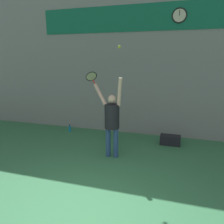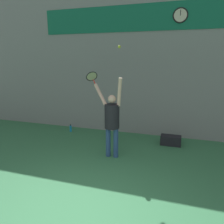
# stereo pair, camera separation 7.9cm
# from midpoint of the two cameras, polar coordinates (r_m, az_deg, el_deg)

# --- Properties ---
(back_wall) EXTENTS (18.00, 0.10, 5.00)m
(back_wall) POSITION_cam_midpoint_polar(r_m,az_deg,el_deg) (7.53, 5.79, 12.95)
(back_wall) COLOR gray
(back_wall) RESTS_ON ground_plane
(sponsor_banner) EXTENTS (6.55, 0.02, 0.82)m
(sponsor_banner) POSITION_cam_midpoint_polar(r_m,az_deg,el_deg) (7.58, 5.96, 23.26)
(sponsor_banner) COLOR #146B4C
(scoreboard_clock) EXTENTS (0.45, 0.04, 0.45)m
(scoreboard_clock) POSITION_cam_midpoint_polar(r_m,az_deg,el_deg) (7.42, 16.87, 23.00)
(scoreboard_clock) COLOR beige
(tennis_player) EXTENTS (0.93, 0.59, 2.14)m
(tennis_player) POSITION_cam_midpoint_polar(r_m,az_deg,el_deg) (5.71, -0.45, -1.70)
(tennis_player) COLOR #2D4C7F
(tennis_player) RESTS_ON ground_plane
(tennis_racket) EXTENTS (0.40, 0.42, 0.36)m
(tennis_racket) POSITION_cam_midpoint_polar(r_m,az_deg,el_deg) (6.29, -5.72, 9.13)
(tennis_racket) COLOR red
(tennis_ball) EXTENTS (0.07, 0.07, 0.07)m
(tennis_ball) POSITION_cam_midpoint_polar(r_m,az_deg,el_deg) (5.39, 1.51, 16.67)
(tennis_ball) COLOR #CCDB2D
(water_bottle) EXTENTS (0.08, 0.08, 0.27)m
(water_bottle) POSITION_cam_midpoint_polar(r_m,az_deg,el_deg) (8.12, -11.26, -4.26)
(water_bottle) COLOR #198CCC
(water_bottle) RESTS_ON ground_plane
(equipment_bag) EXTENTS (0.61, 0.33, 0.29)m
(equipment_bag) POSITION_cam_midpoint_polar(r_m,az_deg,el_deg) (7.04, 14.63, -7.09)
(equipment_bag) COLOR black
(equipment_bag) RESTS_ON ground_plane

